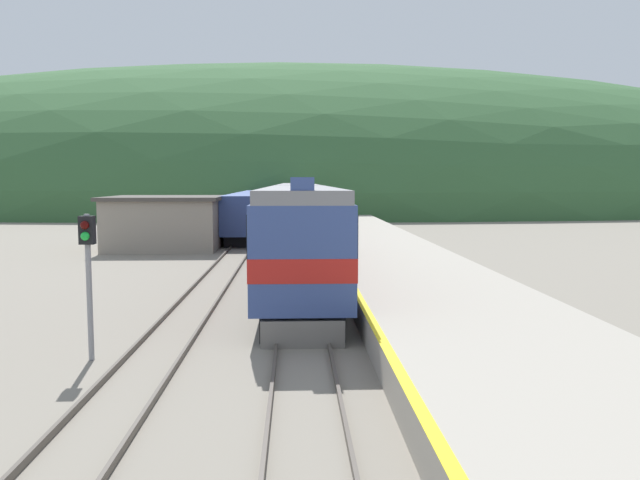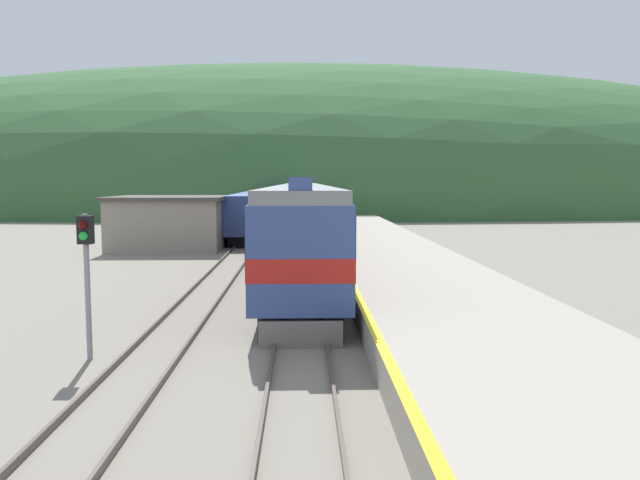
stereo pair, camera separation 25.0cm
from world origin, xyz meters
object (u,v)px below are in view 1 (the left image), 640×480
Objects in this scene: siding_train at (260,207)px; carriage_third at (297,201)px; carriage_second at (298,210)px; carriage_fifth at (296,193)px; carriage_fourth at (297,196)px; express_train_lead_car at (300,234)px; signal_post_siding at (88,256)px.

carriage_third is at bearing 53.60° from siding_train.
carriage_second is 66.40m from carriage_fifth.
carriage_fourth reaches higher than siding_train.
express_train_lead_car is at bearing -90.00° from carriage_fifth.
carriage_fifth is 5.68× the size of signal_post_siding.
carriage_third is 0.47× the size of siding_train.
signal_post_siding is at bearing -95.77° from carriage_third.
carriage_fifth is at bearing 90.00° from carriage_fourth.
siding_train is at bearing 102.80° from carriage_second.
carriage_fifth is (0.00, 66.40, 0.00)m from carriage_second.
express_train_lead_car is at bearing -84.25° from siding_train.
express_train_lead_car is 87.67m from carriage_fifth.
express_train_lead_car is at bearing 61.90° from signal_post_siding.
signal_post_siding is (-5.41, -75.68, 0.35)m from carriage_fourth.
siding_train is (-3.84, -27.35, -0.51)m from carriage_fourth.
carriage_second is (0.00, 21.27, -0.01)m from express_train_lead_car.
carriage_second is 1.00× the size of carriage_fifth.
carriage_third is at bearing 90.00° from carriage_second.
siding_train is at bearing -98.00° from carriage_fourth.
express_train_lead_car reaches higher than signal_post_siding.
carriage_fourth is 27.62m from siding_train.
carriage_second reaches higher than siding_train.
express_train_lead_car is 0.90× the size of carriage_fourth.
carriage_third is 6.50m from siding_train.
carriage_second and carriage_fourth have the same top height.
carriage_fourth is (0.00, 65.54, -0.01)m from express_train_lead_car.
express_train_lead_car is 5.10× the size of signal_post_siding.
carriage_fourth is at bearing -90.00° from carriage_fifth.
carriage_second is 5.68× the size of signal_post_siding.
siding_train is (-3.84, -49.48, -0.51)m from carriage_fifth.
carriage_third reaches higher than signal_post_siding.
carriage_fourth is (0.00, 22.13, 0.00)m from carriage_third.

